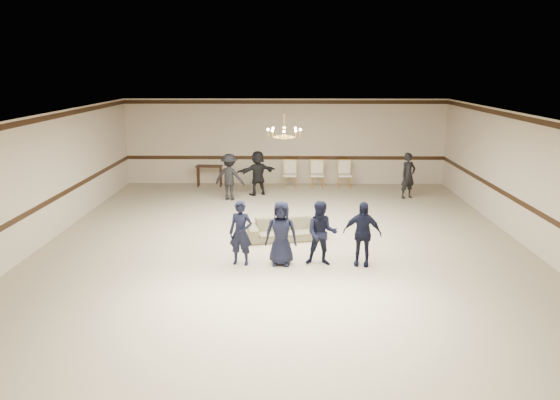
{
  "coord_description": "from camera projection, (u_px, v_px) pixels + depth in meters",
  "views": [
    {
      "loc": [
        0.09,
        -12.66,
        4.31
      ],
      "look_at": [
        -0.09,
        -0.5,
        1.24
      ],
      "focal_mm": 33.69,
      "sensor_mm": 36.0,
      "label": 1
    }
  ],
  "objects": [
    {
      "name": "chair_rail",
      "position": [
        285.0,
        158.0,
        19.85
      ],
      "size": [
        12.0,
        0.02,
        0.14
      ],
      "primitive_type": "cube",
      "color": "black",
      "rests_on": "wall_back"
    },
    {
      "name": "chandelier",
      "position": [
        284.0,
        125.0,
        13.59
      ],
      "size": [
        0.94,
        0.94,
        0.89
      ],
      "primitive_type": null,
      "color": "gold",
      "rests_on": "ceiling"
    },
    {
      "name": "adult_left",
      "position": [
        230.0,
        177.0,
        17.47
      ],
      "size": [
        1.11,
        0.8,
        1.55
      ],
      "primitive_type": "imported",
      "rotation": [
        0.0,
        0.0,
        2.89
      ],
      "color": "black",
      "rests_on": "floor"
    },
    {
      "name": "settee",
      "position": [
        285.0,
        229.0,
        13.51
      ],
      "size": [
        2.02,
        1.11,
        0.56
      ],
      "primitive_type": "imported",
      "rotation": [
        0.0,
        0.0,
        0.2
      ],
      "color": "#797151",
      "rests_on": "floor"
    },
    {
      "name": "room",
      "position": [
        284.0,
        181.0,
        12.93
      ],
      "size": [
        12.01,
        14.01,
        3.21
      ],
      "color": "tan",
      "rests_on": "ground"
    },
    {
      "name": "adult_mid",
      "position": [
        258.0,
        173.0,
        18.13
      ],
      "size": [
        1.49,
        1.06,
        1.55
      ],
      "primitive_type": "imported",
      "rotation": [
        0.0,
        0.0,
        3.61
      ],
      "color": "black",
      "rests_on": "floor"
    },
    {
      "name": "banquet_chair_left",
      "position": [
        290.0,
        175.0,
        19.26
      ],
      "size": [
        0.52,
        0.52,
        1.0
      ],
      "primitive_type": null,
      "rotation": [
        0.0,
        0.0,
        -0.07
      ],
      "color": "#ECE1C6",
      "rests_on": "floor"
    },
    {
      "name": "console_table",
      "position": [
        210.0,
        176.0,
        19.53
      ],
      "size": [
        0.97,
        0.47,
        0.8
      ],
      "primitive_type": "cube",
      "rotation": [
        0.0,
        0.0,
        -0.07
      ],
      "color": "black",
      "rests_on": "floor"
    },
    {
      "name": "crown_molding",
      "position": [
        285.0,
        102.0,
        19.34
      ],
      "size": [
        12.0,
        0.02,
        0.14
      ],
      "primitive_type": "cube",
      "color": "black",
      "rests_on": "wall_back"
    },
    {
      "name": "boy_a",
      "position": [
        241.0,
        233.0,
        11.69
      ],
      "size": [
        0.59,
        0.45,
        1.47
      ],
      "primitive_type": "imported",
      "rotation": [
        0.0,
        0.0,
        -0.2
      ],
      "color": "black",
      "rests_on": "floor"
    },
    {
      "name": "boy_c",
      "position": [
        322.0,
        233.0,
        11.66
      ],
      "size": [
        0.75,
        0.61,
        1.47
      ],
      "primitive_type": "imported",
      "rotation": [
        0.0,
        0.0,
        -0.08
      ],
      "color": "black",
      "rests_on": "floor"
    },
    {
      "name": "boy_b",
      "position": [
        281.0,
        233.0,
        11.67
      ],
      "size": [
        0.75,
        0.52,
        1.47
      ],
      "primitive_type": "imported",
      "rotation": [
        0.0,
        0.0,
        -0.08
      ],
      "color": "black",
      "rests_on": "floor"
    },
    {
      "name": "banquet_chair_right",
      "position": [
        345.0,
        175.0,
        19.24
      ],
      "size": [
        0.5,
        0.5,
        1.0
      ],
      "primitive_type": null,
      "rotation": [
        0.0,
        0.0,
        0.03
      ],
      "color": "#ECE1C6",
      "rests_on": "floor"
    },
    {
      "name": "banquet_chair_mid",
      "position": [
        317.0,
        175.0,
        19.25
      ],
      "size": [
        0.52,
        0.52,
        1.0
      ],
      "primitive_type": null,
      "rotation": [
        0.0,
        0.0,
        -0.08
      ],
      "color": "#ECE1C6",
      "rests_on": "floor"
    },
    {
      "name": "boy_d",
      "position": [
        362.0,
        234.0,
        11.65
      ],
      "size": [
        0.92,
        0.55,
        1.47
      ],
      "primitive_type": "imported",
      "rotation": [
        0.0,
        0.0,
        -0.24
      ],
      "color": "black",
      "rests_on": "floor"
    },
    {
      "name": "adult_right",
      "position": [
        408.0,
        176.0,
        17.67
      ],
      "size": [
        0.67,
        0.59,
        1.55
      ],
      "primitive_type": "imported",
      "rotation": [
        0.0,
        0.0,
        0.49
      ],
      "color": "black",
      "rests_on": "floor"
    }
  ]
}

